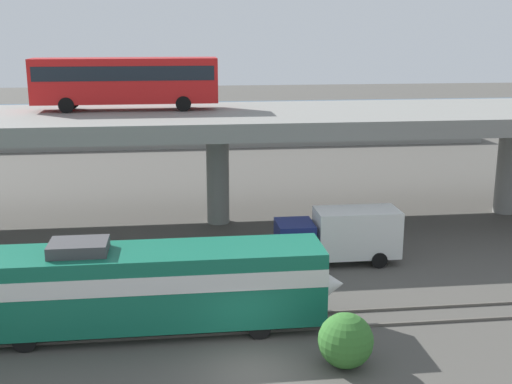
% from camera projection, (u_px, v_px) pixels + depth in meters
% --- Properties ---
extents(ground_plane, '(260.00, 260.00, 0.00)m').
position_uv_depth(ground_plane, '(253.00, 371.00, 24.89)').
color(ground_plane, '#4C4944').
extents(rail_strip_near, '(110.00, 0.12, 0.12)m').
position_uv_depth(rail_strip_near, '(244.00, 332.00, 27.98)').
color(rail_strip_near, '#59544C').
rests_on(rail_strip_near, ground_plane).
extents(rail_strip_far, '(110.00, 0.12, 0.12)m').
position_uv_depth(rail_strip_far, '(241.00, 317.00, 29.48)').
color(rail_strip_far, '#59544C').
rests_on(rail_strip_far, ground_plane).
extents(train_locomotive, '(16.38, 3.04, 4.18)m').
position_uv_depth(train_locomotive, '(162.00, 283.00, 27.81)').
color(train_locomotive, '#14664C').
rests_on(train_locomotive, ground_plane).
extents(highway_overpass, '(96.00, 11.63, 7.48)m').
position_uv_depth(highway_overpass, '(217.00, 123.00, 42.52)').
color(highway_overpass, gray).
rests_on(highway_overpass, ground_plane).
extents(transit_bus_on_overpass, '(12.00, 2.68, 3.40)m').
position_uv_depth(transit_bus_on_overpass, '(125.00, 79.00, 42.81)').
color(transit_bus_on_overpass, red).
rests_on(transit_bus_on_overpass, highway_overpass).
extents(service_truck_west, '(6.80, 2.46, 3.04)m').
position_uv_depth(service_truck_west, '(341.00, 234.00, 36.15)').
color(service_truck_west, navy).
rests_on(service_truck_west, ground_plane).
extents(pier_parking_lot, '(64.34, 13.86, 1.48)m').
position_uv_depth(pier_parking_lot, '(199.00, 132.00, 77.67)').
color(pier_parking_lot, gray).
rests_on(pier_parking_lot, ground_plane).
extents(parked_car_0, '(4.02, 1.84, 1.50)m').
position_uv_depth(parked_car_0, '(171.00, 123.00, 74.49)').
color(parked_car_0, '#B7B7BC').
rests_on(parked_car_0, pier_parking_lot).
extents(parked_car_1, '(4.40, 1.91, 1.50)m').
position_uv_depth(parked_car_1, '(307.00, 116.00, 80.67)').
color(parked_car_1, black).
rests_on(parked_car_1, pier_parking_lot).
extents(parked_car_2, '(4.61, 1.88, 1.50)m').
position_uv_depth(parked_car_2, '(5.00, 125.00, 73.11)').
color(parked_car_2, '#0C4C26').
rests_on(parked_car_2, pier_parking_lot).
extents(parked_car_3, '(4.09, 1.88, 1.50)m').
position_uv_depth(parked_car_3, '(254.00, 120.00, 77.57)').
color(parked_car_3, silver).
rests_on(parked_car_3, pier_parking_lot).
extents(parked_car_4, '(4.40, 1.99, 1.50)m').
position_uv_depth(parked_car_4, '(71.00, 124.00, 73.96)').
color(parked_car_4, black).
rests_on(parked_car_4, pier_parking_lot).
extents(parked_car_5, '(4.34, 2.00, 1.50)m').
position_uv_depth(parked_car_5, '(368.00, 116.00, 80.65)').
color(parked_car_5, '#0C4C26').
rests_on(parked_car_5, pier_parking_lot).
extents(parked_car_6, '(4.56, 1.90, 1.50)m').
position_uv_depth(parked_car_6, '(367.00, 121.00, 76.44)').
color(parked_car_6, '#B7B7BC').
rests_on(parked_car_6, pier_parking_lot).
extents(parked_car_7, '(4.07, 1.89, 1.50)m').
position_uv_depth(parked_car_7, '(135.00, 121.00, 76.21)').
color(parked_car_7, navy).
rests_on(parked_car_7, pier_parking_lot).
extents(harbor_water, '(140.00, 36.00, 0.01)m').
position_uv_depth(harbor_water, '(194.00, 114.00, 100.00)').
color(harbor_water, '#2D5170').
rests_on(harbor_water, ground_plane).
extents(shrub_right, '(2.16, 2.16, 2.16)m').
position_uv_depth(shrub_right, '(346.00, 340.00, 25.05)').
color(shrub_right, '#326C2A').
rests_on(shrub_right, ground_plane).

